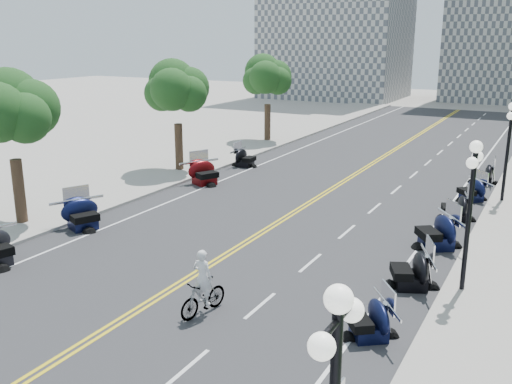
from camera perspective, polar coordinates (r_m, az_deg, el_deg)
The scene contains 39 objects.
ground at distance 19.82m, azimuth -7.88°, elevation -9.24°, with size 160.00×160.00×0.00m, color gray.
road at distance 27.95m, azimuth 4.28°, elevation -1.77°, with size 16.00×90.00×0.01m, color #333335.
centerline_yellow_a at distance 28.00m, azimuth 4.05°, elevation -1.73°, with size 0.12×90.00×0.00m, color yellow.
centerline_yellow_b at distance 27.90m, azimuth 4.50°, elevation -1.79°, with size 0.12×90.00×0.00m, color yellow.
edge_line_north at distance 26.13m, azimuth 17.20°, elevation -3.64°, with size 0.12×90.00×0.00m, color white.
edge_line_south at distance 31.00m, azimuth -6.56°, elevation -0.10°, with size 0.12×90.00×0.00m, color white.
lane_dash_5 at distance 15.30m, azimuth -6.97°, elevation -17.10°, with size 0.12×2.00×0.00m, color white.
lane_dash_6 at distance 18.26m, azimuth 0.42°, elevation -11.28°, with size 0.12×2.00×0.00m, color white.
lane_dash_7 at distance 21.56m, azimuth 5.47°, elevation -7.05°, with size 0.12×2.00×0.00m, color white.
lane_dash_8 at distance 25.06m, azimuth 9.08°, elevation -3.94°, with size 0.12×2.00×0.00m, color white.
lane_dash_9 at distance 28.70m, azimuth 11.77°, elevation -1.59°, with size 0.12×2.00×0.00m, color white.
lane_dash_10 at distance 32.42m, azimuth 13.84°, elevation 0.23°, with size 0.12×2.00×0.00m, color white.
lane_dash_11 at distance 36.20m, azimuth 15.49°, elevation 1.67°, with size 0.12×2.00×0.00m, color white.
lane_dash_12 at distance 40.02m, azimuth 16.82°, elevation 2.83°, with size 0.12×2.00×0.00m, color white.
lane_dash_13 at distance 43.88m, azimuth 17.93°, elevation 3.80°, with size 0.12×2.00×0.00m, color white.
lane_dash_14 at distance 47.75m, azimuth 18.85°, elevation 4.60°, with size 0.12×2.00×0.00m, color white.
lane_dash_15 at distance 51.65m, azimuth 19.64°, elevation 5.28°, with size 0.12×2.00×0.00m, color white.
lane_dash_16 at distance 55.56m, azimuth 20.32°, elevation 5.87°, with size 0.12×2.00×0.00m, color white.
lane_dash_17 at distance 59.49m, azimuth 20.91°, elevation 6.38°, with size 0.12×2.00×0.00m, color white.
lane_dash_18 at distance 63.42m, azimuth 21.43°, elevation 6.82°, with size 0.12×2.00×0.00m, color white.
lane_dash_19 at distance 67.36m, azimuth 21.89°, elevation 7.21°, with size 0.12×2.00×0.00m, color white.
sidewalk_south at distance 33.45m, azimuth -12.34°, elevation 0.89°, with size 5.00×90.00×0.15m, color #9E9991.
distant_block_a at distance 81.84m, azimuth 8.18°, elevation 18.49°, with size 18.00×14.00×26.00m, color gray.
street_lamp_2 at distance 19.38m, azimuth 20.52°, elevation -2.45°, with size 0.50×1.20×4.90m, color black, non-canonical shape.
street_lamp_3 at distance 31.01m, azimuth 23.83°, elevation 3.60°, with size 0.50×1.20×4.90m, color black, non-canonical shape.
tree_2 at distance 26.77m, azimuth -23.30°, elevation 6.68°, with size 4.80×4.80×9.20m, color #235619, non-canonical shape.
tree_3 at distance 35.43m, azimuth -7.90°, elevation 9.57°, with size 4.80×4.80×9.20m, color #235619, non-canonical shape.
tree_4 at distance 45.62m, azimuth 1.17°, elevation 10.95°, with size 4.80×4.80×9.20m, color #235619, non-canonical shape.
motorcycle_n_5 at distance 16.55m, azimuth 11.27°, elevation -12.20°, with size 1.78×1.78×1.25m, color black, non-canonical shape.
motorcycle_n_6 at distance 19.91m, azimuth 15.26°, elevation -7.36°, with size 1.98×1.98×1.39m, color black, non-canonical shape.
motorcycle_n_7 at distance 23.79m, azimuth 17.65°, elevation -3.63°, with size 2.18×2.18×1.53m, color black, non-canonical shape.
motorcycle_n_8 at distance 27.71m, azimuth 19.37°, elevation -1.35°, with size 1.89×1.89×1.32m, color black, non-canonical shape.
motorcycle_n_9 at distance 31.24m, azimuth 20.77°, elevation 0.28°, with size 1.81×1.81×1.27m, color black, non-canonical shape.
motorcycle_n_10 at distance 35.24m, azimuth 21.80°, elevation 1.82°, with size 1.85×1.85×1.30m, color black, non-canonical shape.
motorcycle_s_6 at distance 26.08m, azimuth -16.99°, elevation -1.99°, with size 2.10×2.10×1.47m, color black, non-canonical shape.
motorcycle_s_8 at distance 32.64m, azimuth -5.19°, elevation 2.07°, with size 2.17×2.17×1.52m, color #590A0C, non-canonical shape.
motorcycle_s_9 at distance 37.05m, azimuth -1.11°, elevation 3.54°, with size 1.86×1.86×1.30m, color black, non-canonical shape.
bicycle at distance 17.61m, azimuth -5.30°, elevation -10.42°, with size 0.53×1.86×1.12m, color #A51414.
cyclist_rider at distance 17.04m, azimuth -5.42°, elevation -6.09°, with size 0.63×0.42×1.74m, color silver.
Camera 1 is at (10.87, -14.42, 8.17)m, focal length 40.00 mm.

